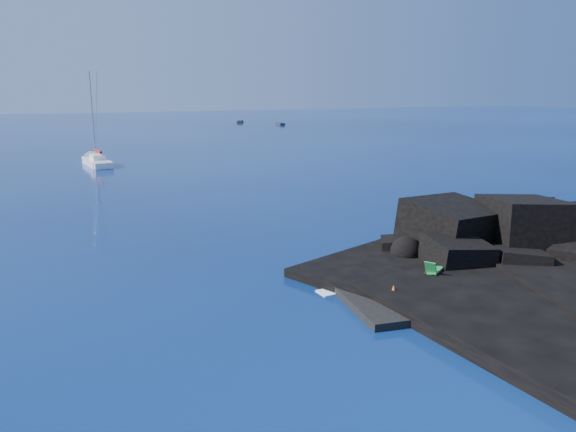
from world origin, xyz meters
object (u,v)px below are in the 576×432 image
Objects in this scene: distant_boat_b at (280,125)px; marker_cone at (394,290)px; distant_boat_a at (240,123)px; sunbather at (410,290)px; deck_chair at (435,266)px; sailboat at (97,165)px.

marker_cone is at bearing -105.51° from distant_boat_b.
marker_cone is 0.13× the size of distant_boat_b.
sunbather is at bearing -81.25° from distant_boat_a.
deck_chair reaches higher than distant_boat_a.
distant_boat_b is at bearing 70.94° from marker_cone.
sunbather is 129.72m from distant_boat_a.
distant_boat_a is 1.09× the size of distant_boat_b.
marker_cone reaches higher than distant_boat_a.
sailboat is 2.62× the size of distant_boat_a.
sailboat is 53.25m from deck_chair.
marker_cone is (9.30, -53.18, 0.61)m from sailboat.
marker_cone is 120.01m from distant_boat_b.
marker_cone is at bearing -176.50° from sunbather.
marker_cone is at bearing -81.63° from distant_boat_a.
marker_cone is at bearing 168.94° from deck_chair.
distant_boat_a is (29.09, 124.31, -0.89)m from deck_chair.
sailboat is 2.87× the size of distant_boat_b.
distant_boat_a is (32.47, 125.78, -0.61)m from marker_cone.
deck_chair is 2.94m from sunbather.
sunbather is at bearing 176.52° from deck_chair.
distant_boat_a is at bearing 81.56° from sunbather.
marker_cone reaches higher than distant_boat_b.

